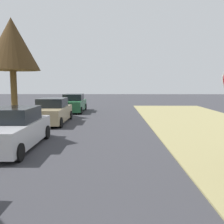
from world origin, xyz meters
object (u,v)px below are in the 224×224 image
at_px(street_tree_left_far, 12,45).
at_px(parked_sedan_green, 73,104).
at_px(parked_sedan_silver, 13,130).
at_px(parked_sedan_tan, 52,112).

height_order(street_tree_left_far, parked_sedan_green, street_tree_left_far).
relative_size(parked_sedan_silver, parked_sedan_green, 1.00).
xyz_separation_m(street_tree_left_far, parked_sedan_green, (3.73, 3.66, -4.54)).
relative_size(street_tree_left_far, parked_sedan_silver, 1.61).
bearing_deg(parked_sedan_green, street_tree_left_far, -135.56).
bearing_deg(street_tree_left_far, parked_sedan_tan, -36.50).
xyz_separation_m(street_tree_left_far, parked_sedan_tan, (3.43, -2.54, -4.54)).
height_order(street_tree_left_far, parked_sedan_silver, street_tree_left_far).
xyz_separation_m(parked_sedan_silver, parked_sedan_green, (0.28, 12.23, 0.00)).
xyz_separation_m(parked_sedan_tan, parked_sedan_green, (0.30, 6.19, 0.00)).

